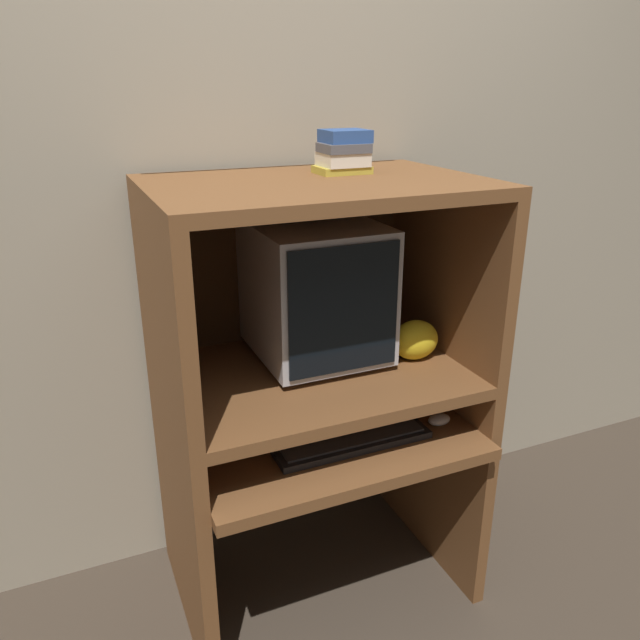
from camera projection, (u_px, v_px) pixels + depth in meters
name	position (u px, v px, depth m)	size (l,w,h in m)	color
wall_back	(271.00, 182.00, 2.03)	(6.00, 0.06, 2.60)	gray
desk_base	(323.00, 487.00, 1.99)	(0.92, 0.69, 0.62)	brown
desk_monitor_shelf	(317.00, 380.00, 1.90)	(0.92, 0.64, 0.17)	brown
hutch_upper	(312.00, 245.00, 1.78)	(0.92, 0.64, 0.56)	brown
crt_monitor	(316.00, 290.00, 1.90)	(0.37, 0.42, 0.42)	#B2B2B7
keyboard	(350.00, 439.00, 1.81)	(0.47, 0.15, 0.03)	black
mouse	(439.00, 420.00, 1.91)	(0.07, 0.05, 0.03)	#B7B7B7
snack_bag	(415.00, 340.00, 1.94)	(0.15, 0.11, 0.12)	gold
book_stack	(343.00, 152.00, 1.79)	(0.15, 0.12, 0.12)	gold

